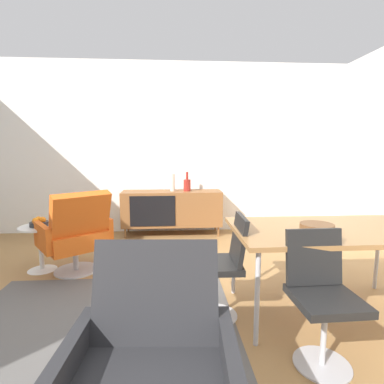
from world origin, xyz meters
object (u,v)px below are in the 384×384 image
at_px(sideboard, 172,208).
at_px(dining_chair_near_window, 224,262).
at_px(wooden_bowl_on_table, 317,227).
at_px(dining_table, 330,233).
at_px(dining_chair_front_left, 321,292).
at_px(fruit_bowl, 39,223).
at_px(vase_sculptural_dark, 187,185).
at_px(side_table_round, 41,243).
at_px(vase_cobalt, 172,182).
at_px(lounge_chair_red, 76,233).
at_px(armchair_black_shell, 153,356).

bearing_deg(sideboard, dining_chair_near_window, -80.24).
bearing_deg(wooden_bowl_on_table, dining_table, 27.61).
bearing_deg(sideboard, dining_table, -61.86).
xyz_separation_m(sideboard, dining_chair_front_left, (0.96, -3.01, 0.03)).
bearing_deg(fruit_bowl, dining_chair_near_window, -29.65).
height_order(vase_sculptural_dark, side_table_round, vase_sculptural_dark).
xyz_separation_m(vase_sculptural_dark, fruit_bowl, (-1.76, -1.36, -0.26)).
distance_m(vase_sculptural_dark, side_table_round, 2.28).
height_order(dining_table, fruit_bowl, dining_table).
xyz_separation_m(vase_sculptural_dark, dining_table, (1.06, -2.45, -0.13)).
relative_size(vase_cobalt, wooden_bowl_on_table, 1.08).
xyz_separation_m(vase_cobalt, lounge_chair_red, (-1.08, -1.47, -0.39)).
height_order(armchair_black_shell, side_table_round, armchair_black_shell).
xyz_separation_m(dining_chair_near_window, fruit_bowl, (-1.93, 1.10, 0.09)).
relative_size(wooden_bowl_on_table, lounge_chair_red, 0.27).
bearing_deg(vase_cobalt, fruit_bowl, -138.32).
bearing_deg(vase_cobalt, lounge_chair_red, -126.27).
xyz_separation_m(dining_chair_near_window, side_table_round, (-1.93, 1.10, -0.15)).
height_order(vase_sculptural_dark, fruit_bowl, vase_sculptural_dark).
bearing_deg(vase_sculptural_dark, lounge_chair_red, -131.79).
distance_m(vase_cobalt, dining_chair_near_window, 2.52).
bearing_deg(sideboard, armchair_black_shell, -91.42).
xyz_separation_m(wooden_bowl_on_table, dining_chair_near_window, (-0.73, 0.08, -0.30)).
height_order(dining_table, side_table_round, dining_table).
bearing_deg(dining_chair_front_left, dining_chair_near_window, 133.97).
xyz_separation_m(wooden_bowl_on_table, fruit_bowl, (-2.66, 1.18, -0.21)).
bearing_deg(dining_chair_front_left, side_table_round, 146.15).
height_order(sideboard, dining_table, dining_table).
relative_size(wooden_bowl_on_table, dining_chair_front_left, 0.30).
bearing_deg(fruit_bowl, side_table_round, -70.21).
relative_size(dining_table, armchair_black_shell, 1.69).
bearing_deg(armchair_black_shell, dining_chair_front_left, 26.41).
bearing_deg(lounge_chair_red, side_table_round, 165.70).
bearing_deg(dining_chair_front_left, sideboard, 107.68).
bearing_deg(wooden_bowl_on_table, lounge_chair_red, 154.26).
height_order(dining_table, dining_chair_near_window, dining_chair_near_window).
distance_m(sideboard, vase_sculptural_dark, 0.46).
bearing_deg(dining_chair_near_window, vase_cobalt, 99.44).
bearing_deg(vase_cobalt, wooden_bowl_on_table, -65.89).
distance_m(sideboard, dining_table, 2.79).
xyz_separation_m(vase_sculptural_dark, side_table_round, (-1.76, -1.36, -0.50)).
bearing_deg(dining_chair_front_left, fruit_bowl, 146.14).
height_order(sideboard, side_table_round, sideboard).
height_order(vase_sculptural_dark, dining_chair_front_left, vase_sculptural_dark).
bearing_deg(dining_table, dining_chair_near_window, -179.89).
relative_size(lounge_chair_red, fruit_bowl, 4.73).
height_order(dining_chair_near_window, armchair_black_shell, armchair_black_shell).
relative_size(vase_cobalt, side_table_round, 0.54).
relative_size(armchair_black_shell, fruit_bowl, 4.73).
xyz_separation_m(vase_cobalt, dining_table, (1.30, -2.45, -0.16)).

